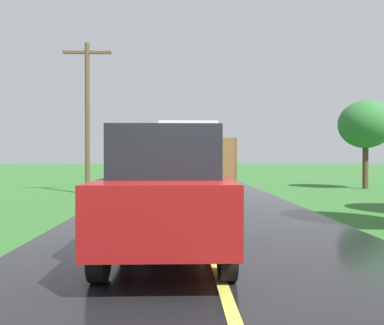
# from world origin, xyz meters

# --- Properties ---
(ground_plane) EXTENTS (200.00, 200.00, 0.00)m
(ground_plane) POSITION_xyz_m (0.00, 0.00, 0.00)
(ground_plane) COLOR #336B2D
(road_surface) EXTENTS (6.40, 120.00, 0.08)m
(road_surface) POSITION_xyz_m (0.00, 0.00, 0.04)
(road_surface) COLOR black
(road_surface) RESTS_ON ground
(centre_line) EXTENTS (0.14, 108.00, 0.01)m
(centre_line) POSITION_xyz_m (0.00, 0.00, 0.08)
(centre_line) COLOR #E0D64C
(centre_line) RESTS_ON road_surface
(banana_truck_near) EXTENTS (2.38, 5.82, 2.80)m
(banana_truck_near) POSITION_xyz_m (-0.19, 9.08, 1.46)
(banana_truck_near) COLOR #2D2D30
(banana_truck_near) RESTS_ON road_surface
(utility_pole_roadside) EXTENTS (2.06, 0.20, 6.48)m
(utility_pole_roadside) POSITION_xyz_m (-4.48, 12.56, 3.53)
(utility_pole_roadside) COLOR brown
(utility_pole_roadside) RESTS_ON ground
(roadside_tree_mid_right) EXTENTS (2.68, 2.68, 4.47)m
(roadside_tree_mid_right) POSITION_xyz_m (8.86, 15.15, 3.24)
(roadside_tree_mid_right) COLOR #4C3823
(roadside_tree_mid_right) RESTS_ON ground
(following_car) EXTENTS (1.74, 4.10, 1.92)m
(following_car) POSITION_xyz_m (-0.70, 1.36, 1.07)
(following_car) COLOR maroon
(following_car) RESTS_ON road_surface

